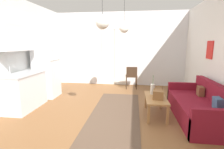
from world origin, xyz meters
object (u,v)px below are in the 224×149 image
Objects in this scene: accent_chair at (132,76)px; pendant_lamp_far at (124,28)px; couch at (201,108)px; handbag at (158,94)px; coffee_table at (156,100)px; pendant_lamp_near at (102,22)px; bamboo_vase at (153,89)px; refrigerator at (46,69)px.

pendant_lamp_far is at bearing 76.59° from accent_chair.
couch is 0.95m from handbag.
coffee_table is 2.07m from pendant_lamp_near.
accent_chair is at bearing 123.40° from couch.
couch is at bearing -4.81° from coffee_table.
pendant_lamp_near is at bearing 75.78° from accent_chair.
accent_chair is at bearing 104.69° from coffee_table.
bamboo_vase is 0.49× the size of pendant_lamp_near.
accent_chair is (-0.54, 2.04, -0.07)m from bamboo_vase.
refrigerator reaches higher than handbag.
refrigerator is (-3.10, 0.76, 0.32)m from bamboo_vase.
refrigerator is 2.88m from accent_chair.
refrigerator is (-4.10, 1.06, 0.61)m from couch.
pendant_lamp_far reaches higher than coffee_table.
refrigerator reaches higher than coffee_table.
bamboo_vase is at bearing -45.76° from pendant_lamp_far.
handbag is 2.43m from accent_chair.
couch is 6.47× the size of handbag.
accent_chair is 0.87× the size of pendant_lamp_near.
couch is 2.02× the size of coffee_table.
coffee_table is 1.08× the size of pendant_lamp_far.
pendant_lamp_far is at bearing 129.06° from coffee_table.
pendant_lamp_far reaches higher than refrigerator.
bamboo_vase is at bearing 103.68° from coffee_table.
pendant_lamp_near reaches higher than bamboo_vase.
accent_chair is at bearing 80.53° from pendant_lamp_far.
pendant_lamp_near is 1.60m from pendant_lamp_far.
couch is 1.09m from bamboo_vase.
bamboo_vase is 3.20m from refrigerator.
bamboo_vase is at bearing 163.35° from couch.
pendant_lamp_far is at bearing 134.24° from bamboo_vase.
coffee_table is at bearing 27.54° from pendant_lamp_near.
refrigerator is 2.63m from pendant_lamp_far.
pendant_lamp_far is (-0.21, -1.27, 1.57)m from accent_chair.
accent_chair is 0.90× the size of pendant_lamp_far.
accent_chair reaches higher than couch.
refrigerator is at bearing 162.65° from coffee_table.
handbag reaches higher than coffee_table.
couch is at bearing -14.55° from refrigerator.
refrigerator reaches higher than bamboo_vase.
couch is 2.81m from accent_chair.
couch is at bearing 13.59° from pendant_lamp_near.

